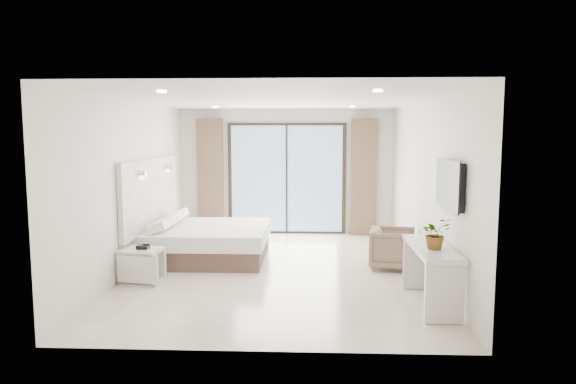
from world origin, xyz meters
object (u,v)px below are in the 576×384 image
(console_desk, at_px, (431,262))
(armchair, at_px, (393,246))
(nightstand, at_px, (142,266))
(bed, at_px, (207,242))

(console_desk, bearing_deg, armchair, 96.03)
(console_desk, bearing_deg, nightstand, 168.36)
(nightstand, bearing_deg, armchair, 23.75)
(nightstand, xyz_separation_m, console_desk, (3.99, -0.82, 0.30))
(console_desk, relative_size, armchair, 2.06)
(bed, xyz_separation_m, armchair, (3.14, -0.52, 0.06))
(nightstand, distance_m, armchair, 3.93)
(nightstand, height_order, console_desk, console_desk)
(nightstand, distance_m, console_desk, 4.09)
(bed, xyz_separation_m, nightstand, (-0.67, -1.50, -0.05))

